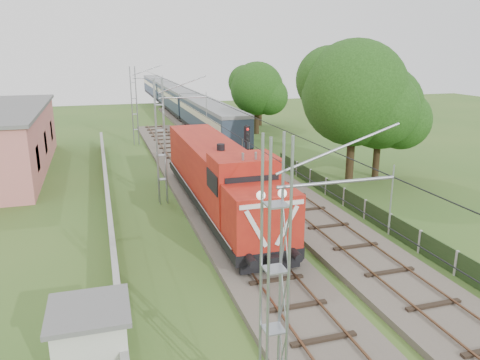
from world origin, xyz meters
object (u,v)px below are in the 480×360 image
object	(u,v)px
signal_post	(247,148)
relay_hut	(92,343)
locomotive	(219,176)
coach_rake	(176,97)

from	to	relation	value
signal_post	relay_hut	bearing A→B (deg)	-121.90
signal_post	relay_hut	size ratio (longest dim) A/B	1.99
locomotive	relay_hut	world-z (taller)	locomotive
locomotive	coach_rake	world-z (taller)	locomotive
signal_post	relay_hut	distance (m)	19.17
signal_post	relay_hut	xyz separation A→B (m)	(-10.07, -16.18, -2.12)
locomotive	relay_hut	bearing A→B (deg)	-119.09
locomotive	relay_hut	size ratio (longest dim) A/B	7.43
coach_rake	signal_post	xyz separation A→B (m)	(-2.33, -42.78, 0.88)
signal_post	relay_hut	world-z (taller)	signal_post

